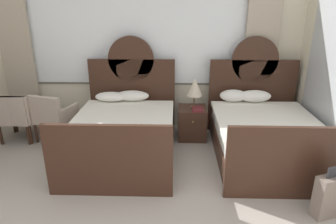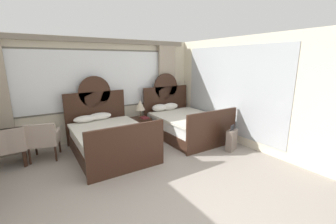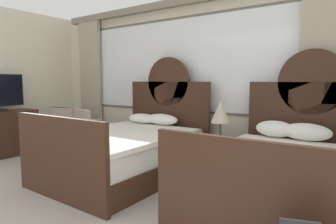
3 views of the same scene
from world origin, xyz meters
name	(u,v)px [view 1 (image 1 of 3)]	position (x,y,z in m)	size (l,w,h in m)	color
wall_back_window	(138,52)	(0.00, 4.08, 1.43)	(5.87, 0.22, 2.70)	beige
bed_near_window	(124,132)	(-0.11, 2.87, 0.37)	(1.55, 2.16, 1.74)	#382116
bed_near_mirror	(264,134)	(2.07, 2.87, 0.37)	(1.55, 2.16, 1.74)	#382116
nightstand_between_beds	(192,123)	(0.99, 3.50, 0.28)	(0.49, 0.51, 0.56)	#382116
table_lamp_on_nightstand	(195,87)	(1.02, 3.53, 0.92)	(0.27, 0.27, 0.52)	brown
book_on_nightstand	(197,109)	(1.07, 3.40, 0.57)	(0.18, 0.26, 0.03)	maroon
armchair_by_window_left	(52,114)	(-1.41, 3.32, 0.48)	(0.73, 0.73, 0.85)	#B29E8E
armchair_by_window_centre	(17,114)	(-2.03, 3.32, 0.48)	(0.61, 0.61, 0.85)	#B29E8E
armchair_by_window_right	(17,114)	(-2.02, 3.32, 0.48)	(0.64, 0.64, 0.85)	#B29E8E
suitcase_on_floor	(330,196)	(2.43, 1.46, 0.26)	(0.39, 0.26, 0.63)	#75665B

